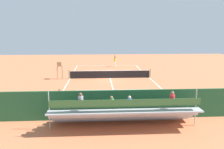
{
  "coord_description": "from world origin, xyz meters",
  "views": [
    {
      "loc": [
        1.59,
        29.33,
        5.91
      ],
      "look_at": [
        0.0,
        4.0,
        1.2
      ],
      "focal_mm": 38.15,
      "sensor_mm": 36.0,
      "label": 1
    }
  ],
  "objects_px": {
    "tennis_racket": "(109,66)",
    "equipment_bag": "(113,113)",
    "tennis_ball_far": "(132,69)",
    "courtside_bench": "(142,107)",
    "umpire_chair": "(60,69)",
    "tennis_ball_near": "(103,68)",
    "tennis_net": "(110,74)",
    "line_judge": "(58,102)",
    "tennis_player": "(115,60)",
    "bleacher_stand": "(123,112)"
  },
  "relations": [
    {
      "from": "tennis_ball_near",
      "to": "equipment_bag",
      "type": "bearing_deg",
      "value": 90.39
    },
    {
      "from": "bleacher_stand",
      "to": "tennis_ball_near",
      "type": "bearing_deg",
      "value": -88.48
    },
    {
      "from": "tennis_racket",
      "to": "line_judge",
      "type": "height_order",
      "value": "line_judge"
    },
    {
      "from": "umpire_chair",
      "to": "tennis_player",
      "type": "relative_size",
      "value": 1.11
    },
    {
      "from": "courtside_bench",
      "to": "line_judge",
      "type": "distance_m",
      "value": 5.91
    },
    {
      "from": "tennis_racket",
      "to": "equipment_bag",
      "type": "bearing_deg",
      "value": 87.86
    },
    {
      "from": "bleacher_stand",
      "to": "line_judge",
      "type": "height_order",
      "value": "bleacher_stand"
    },
    {
      "from": "tennis_ball_far",
      "to": "courtside_bench",
      "type": "bearing_deg",
      "value": 83.72
    },
    {
      "from": "tennis_ball_near",
      "to": "line_judge",
      "type": "relative_size",
      "value": 0.03
    },
    {
      "from": "tennis_net",
      "to": "umpire_chair",
      "type": "relative_size",
      "value": 4.81
    },
    {
      "from": "tennis_net",
      "to": "tennis_racket",
      "type": "height_order",
      "value": "tennis_net"
    },
    {
      "from": "bleacher_stand",
      "to": "umpire_chair",
      "type": "bearing_deg",
      "value": -67.85
    },
    {
      "from": "courtside_bench",
      "to": "tennis_ball_near",
      "type": "bearing_deg",
      "value": -83.99
    },
    {
      "from": "umpire_chair",
      "to": "tennis_ball_near",
      "type": "xyz_separation_m",
      "value": [
        -5.56,
        -7.97,
        -1.28
      ]
    },
    {
      "from": "umpire_chair",
      "to": "line_judge",
      "type": "height_order",
      "value": "umpire_chair"
    },
    {
      "from": "bleacher_stand",
      "to": "tennis_player",
      "type": "bearing_deg",
      "value": -93.2
    },
    {
      "from": "tennis_net",
      "to": "umpire_chair",
      "type": "distance_m",
      "value": 6.26
    },
    {
      "from": "umpire_chair",
      "to": "tennis_player",
      "type": "distance_m",
      "value": 12.74
    },
    {
      "from": "tennis_racket",
      "to": "tennis_ball_near",
      "type": "xyz_separation_m",
      "value": [
        1.03,
        2.57,
        0.02
      ]
    },
    {
      "from": "tennis_net",
      "to": "umpire_chair",
      "type": "bearing_deg",
      "value": 1.99
    },
    {
      "from": "tennis_player",
      "to": "tennis_ball_near",
      "type": "distance_m",
      "value": 3.2
    },
    {
      "from": "tennis_racket",
      "to": "tennis_ball_near",
      "type": "relative_size",
      "value": 8.8
    },
    {
      "from": "tennis_racket",
      "to": "tennis_ball_far",
      "type": "bearing_deg",
      "value": 135.5
    },
    {
      "from": "tennis_net",
      "to": "bleacher_stand",
      "type": "height_order",
      "value": "bleacher_stand"
    },
    {
      "from": "tennis_net",
      "to": "courtside_bench",
      "type": "xyz_separation_m",
      "value": [
        -1.57,
        13.27,
        0.06
      ]
    },
    {
      "from": "equipment_bag",
      "to": "line_judge",
      "type": "bearing_deg",
      "value": -1.08
    },
    {
      "from": "tennis_player",
      "to": "tennis_racket",
      "type": "bearing_deg",
      "value": -17.15
    },
    {
      "from": "umpire_chair",
      "to": "tennis_net",
      "type": "bearing_deg",
      "value": -178.01
    },
    {
      "from": "umpire_chair",
      "to": "courtside_bench",
      "type": "relative_size",
      "value": 1.19
    },
    {
      "from": "equipment_bag",
      "to": "courtside_bench",
      "type": "bearing_deg",
      "value": -176.45
    },
    {
      "from": "umpire_chair",
      "to": "tennis_ball_near",
      "type": "bearing_deg",
      "value": -124.88
    },
    {
      "from": "line_judge",
      "to": "equipment_bag",
      "type": "bearing_deg",
      "value": 178.92
    },
    {
      "from": "equipment_bag",
      "to": "line_judge",
      "type": "height_order",
      "value": "line_judge"
    },
    {
      "from": "tennis_player",
      "to": "bleacher_stand",
      "type": "bearing_deg",
      "value": 86.8
    },
    {
      "from": "courtside_bench",
      "to": "tennis_ball_near",
      "type": "height_order",
      "value": "courtside_bench"
    },
    {
      "from": "tennis_net",
      "to": "umpire_chair",
      "type": "height_order",
      "value": "umpire_chair"
    },
    {
      "from": "tennis_net",
      "to": "umpire_chair",
      "type": "xyz_separation_m",
      "value": [
        6.2,
        0.22,
        0.81
      ]
    },
    {
      "from": "umpire_chair",
      "to": "courtside_bench",
      "type": "distance_m",
      "value": 15.21
    },
    {
      "from": "bleacher_stand",
      "to": "umpire_chair",
      "type": "xyz_separation_m",
      "value": [
        6.17,
        -15.15,
        0.39
      ]
    },
    {
      "from": "bleacher_stand",
      "to": "tennis_ball_near",
      "type": "relative_size",
      "value": 137.27
    },
    {
      "from": "bleacher_stand",
      "to": "line_judge",
      "type": "xyz_separation_m",
      "value": [
        4.29,
        -2.04,
        0.09
      ]
    },
    {
      "from": "umpire_chair",
      "to": "tennis_player",
      "type": "xyz_separation_m",
      "value": [
        -7.59,
        -10.24,
        -0.3
      ]
    },
    {
      "from": "bleacher_stand",
      "to": "equipment_bag",
      "type": "distance_m",
      "value": 2.16
    },
    {
      "from": "tennis_net",
      "to": "line_judge",
      "type": "distance_m",
      "value": 14.02
    },
    {
      "from": "bleacher_stand",
      "to": "umpire_chair",
      "type": "distance_m",
      "value": 16.36
    },
    {
      "from": "umpire_chair",
      "to": "tennis_ball_far",
      "type": "distance_m",
      "value": 12.38
    },
    {
      "from": "courtside_bench",
      "to": "tennis_ball_near",
      "type": "distance_m",
      "value": 21.15
    },
    {
      "from": "tennis_ball_far",
      "to": "line_judge",
      "type": "xyz_separation_m",
      "value": [
        8.12,
        20.3,
        0.98
      ]
    },
    {
      "from": "umpire_chair",
      "to": "equipment_bag",
      "type": "xyz_separation_m",
      "value": [
        -5.7,
        13.18,
        -1.13
      ]
    },
    {
      "from": "courtside_bench",
      "to": "tennis_ball_far",
      "type": "bearing_deg",
      "value": -96.28
    }
  ]
}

